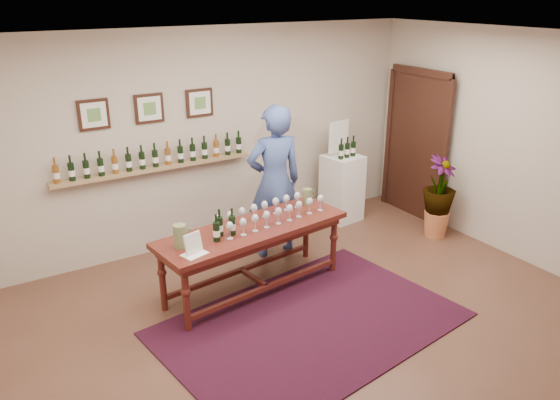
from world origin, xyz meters
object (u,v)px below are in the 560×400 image
tasting_table (253,236)px  potted_plant (439,197)px  display_pedestal (342,188)px  person (275,182)px

tasting_table → potted_plant: (2.84, -0.06, -0.09)m
display_pedestal → person: 1.57m
display_pedestal → person: bearing=-162.3°
tasting_table → person: 0.99m
person → potted_plant: bearing=171.2°
display_pedestal → potted_plant: 1.39m
potted_plant → person: size_ratio=0.51×
tasting_table → display_pedestal: size_ratio=2.33×
potted_plant → display_pedestal: bearing=122.4°
potted_plant → person: (-2.17, 0.72, 0.40)m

